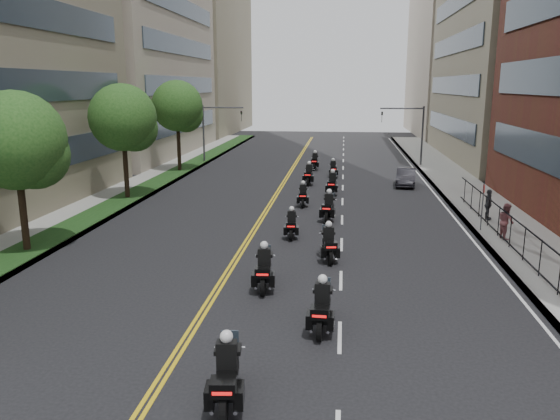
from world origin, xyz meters
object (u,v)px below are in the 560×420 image
Objects in this scene: motorcycle_2 at (264,270)px; motorcycle_6 at (303,196)px; motorcycle_0 at (227,377)px; motorcycle_1 at (322,309)px; motorcycle_9 at (333,170)px; motorcycle_10 at (315,162)px; motorcycle_5 at (329,208)px; motorcycle_4 at (292,225)px; motorcycle_3 at (329,245)px; parked_sedan at (406,177)px; pedestrian_c at (488,204)px; pedestrian_b at (506,221)px; motorcycle_7 at (332,185)px; motorcycle_8 at (309,175)px.

motorcycle_2 reaches higher than motorcycle_6.
motorcycle_1 is at bearing 58.12° from motorcycle_0.
motorcycle_10 is at bearing 109.03° from motorcycle_9.
motorcycle_5 is 1.13× the size of motorcycle_9.
motorcycle_4 is 22.78m from motorcycle_10.
motorcycle_4 is at bearing 111.88° from motorcycle_3.
motorcycle_3 is 0.59× the size of parked_sedan.
parked_sedan is at bearing -43.43° from motorcycle_10.
motorcycle_4 is 1.25× the size of pedestrian_c.
motorcycle_10 reaches higher than motorcycle_4.
motorcycle_9 is 20.35m from pedestrian_b.
motorcycle_0 reaches higher than motorcycle_3.
motorcycle_2 is 1.40× the size of pedestrian_b.
motorcycle_3 is 9.43m from pedestrian_b.
parked_sedan is at bearing 1.23° from pedestrian_b.
motorcycle_0 is at bearing -97.77° from motorcycle_9.
motorcycle_3 is at bearing -82.77° from motorcycle_5.
motorcycle_2 is (-0.22, 7.77, -0.02)m from motorcycle_0.
motorcycle_9 is (2.07, 26.02, -0.09)m from motorcycle_2.
motorcycle_10 is 1.37× the size of pedestrian_c.
motorcycle_7 is 7.51m from motorcycle_9.
parked_sedan is (7.70, 22.71, -0.06)m from motorcycle_2.
motorcycle_10 is 0.59× the size of parked_sedan.
pedestrian_b is (10.62, -14.60, 0.32)m from motorcycle_8.
parked_sedan is 15.36m from pedestrian_b.
motorcycle_8 reaches higher than motorcycle_7.
motorcycle_9 is 0.91× the size of motorcycle_10.
motorcycle_5 reaches higher than motorcycle_10.
pedestrian_c is (8.69, 7.86, 0.32)m from motorcycle_3.
motorcycle_0 reaches higher than motorcycle_7.
motorcycle_2 is (-2.32, 3.36, 0.01)m from motorcycle_1.
motorcycle_7 is (0.05, 7.53, -0.00)m from motorcycle_5.
motorcycle_6 is at bearing -124.84° from parked_sedan.
motorcycle_5 reaches higher than motorcycle_9.
motorcycle_7 is (-0.16, 14.74, 0.02)m from motorcycle_3.
pedestrian_b is 3.94m from pedestrian_c.
motorcycle_9 is at bearing 66.23° from motorcycle_8.
motorcycle_8 is at bearing 104.77° from motorcycle_5.
motorcycle_1 is 1.00× the size of motorcycle_5.
motorcycle_7 is at bearing 78.57° from motorcycle_2.
motorcycle_4 is (0.36, 7.22, -0.09)m from motorcycle_2.
pedestrian_b is at bearing -0.95° from motorcycle_4.
motorcycle_7 is 6.94m from parked_sedan.
motorcycle_6 is (0.16, 22.44, -0.11)m from motorcycle_0.
motorcycle_6 is 11.47m from motorcycle_9.
motorcycle_8 is 15.15m from pedestrian_c.
motorcycle_7 is at bearing 77.37° from motorcycle_4.
motorcycle_5 is at bearing 74.34° from motorcycle_2.
motorcycle_3 is 1.09× the size of motorcycle_9.
motorcycle_6 reaches higher than parked_sedan.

